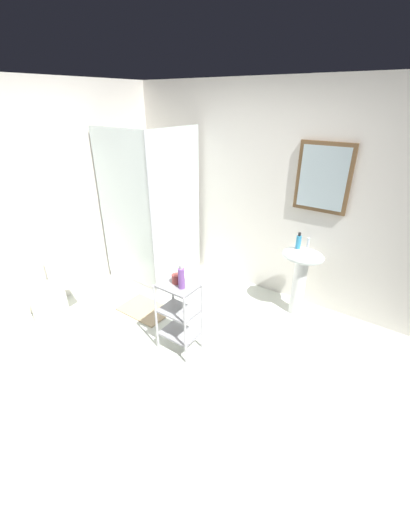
{
  "coord_description": "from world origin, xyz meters",
  "views": [
    {
      "loc": [
        1.65,
        -1.65,
        2.29
      ],
      "look_at": [
        -0.02,
        0.71,
        0.86
      ],
      "focal_mm": 22.46,
      "sensor_mm": 36.0,
      "label": 1
    }
  ],
  "objects_px": {
    "toilet": "(53,295)",
    "hand_soap_bottle": "(299,242)",
    "bath_mat": "(145,309)",
    "pedestal_sink": "(301,269)",
    "conditioner_bottle_purple": "(181,278)",
    "storage_cart": "(179,312)",
    "rinse_cup": "(176,279)",
    "shower_stall": "(154,247)"
  },
  "relations": [
    {
      "from": "pedestal_sink",
      "to": "hand_soap_bottle",
      "type": "height_order",
      "value": "hand_soap_bottle"
    },
    {
      "from": "conditioner_bottle_purple",
      "to": "bath_mat",
      "type": "relative_size",
      "value": 0.39
    },
    {
      "from": "storage_cart",
      "to": "rinse_cup",
      "type": "relative_size",
      "value": 8.31
    },
    {
      "from": "pedestal_sink",
      "to": "conditioner_bottle_purple",
      "type": "xyz_separation_m",
      "value": [
        -0.67,
        -1.27,
        0.27
      ]
    },
    {
      "from": "conditioner_bottle_purple",
      "to": "bath_mat",
      "type": "xyz_separation_m",
      "value": [
        -0.81,
        0.26,
        -0.84
      ]
    },
    {
      "from": "shower_stall",
      "to": "toilet",
      "type": "relative_size",
      "value": 2.63
    },
    {
      "from": "bath_mat",
      "to": "conditioner_bottle_purple",
      "type": "bearing_deg",
      "value": -17.98
    },
    {
      "from": "shower_stall",
      "to": "bath_mat",
      "type": "xyz_separation_m",
      "value": [
        0.44,
        -0.67,
        -0.45
      ]
    },
    {
      "from": "toilet",
      "to": "bath_mat",
      "type": "bearing_deg",
      "value": 43.63
    },
    {
      "from": "shower_stall",
      "to": "conditioner_bottle_purple",
      "type": "relative_size",
      "value": 8.54
    },
    {
      "from": "toilet",
      "to": "conditioner_bottle_purple",
      "type": "bearing_deg",
      "value": 15.53
    },
    {
      "from": "shower_stall",
      "to": "conditioner_bottle_purple",
      "type": "height_order",
      "value": "shower_stall"
    },
    {
      "from": "toilet",
      "to": "hand_soap_bottle",
      "type": "distance_m",
      "value": 2.79
    },
    {
      "from": "pedestal_sink",
      "to": "bath_mat",
      "type": "xyz_separation_m",
      "value": [
        -1.48,
        -1.01,
        -0.57
      ]
    },
    {
      "from": "conditioner_bottle_purple",
      "to": "rinse_cup",
      "type": "bearing_deg",
      "value": 157.49
    },
    {
      "from": "pedestal_sink",
      "to": "conditioner_bottle_purple",
      "type": "bearing_deg",
      "value": -117.78
    },
    {
      "from": "pedestal_sink",
      "to": "toilet",
      "type": "xyz_separation_m",
      "value": [
        -2.2,
        -1.7,
        -0.26
      ]
    },
    {
      "from": "pedestal_sink",
      "to": "hand_soap_bottle",
      "type": "distance_m",
      "value": 0.32
    },
    {
      "from": "rinse_cup",
      "to": "shower_stall",
      "type": "bearing_deg",
      "value": 142.3
    },
    {
      "from": "storage_cart",
      "to": "pedestal_sink",
      "type": "bearing_deg",
      "value": 59.88
    },
    {
      "from": "rinse_cup",
      "to": "storage_cart",
      "type": "bearing_deg",
      "value": -37.63
    },
    {
      "from": "rinse_cup",
      "to": "bath_mat",
      "type": "xyz_separation_m",
      "value": [
        -0.71,
        0.22,
        -0.78
      ]
    },
    {
      "from": "shower_stall",
      "to": "toilet",
      "type": "height_order",
      "value": "shower_stall"
    },
    {
      "from": "shower_stall",
      "to": "storage_cart",
      "type": "xyz_separation_m",
      "value": [
        1.19,
        -0.92,
        -0.03
      ]
    },
    {
      "from": "shower_stall",
      "to": "storage_cart",
      "type": "bearing_deg",
      "value": -37.7
    },
    {
      "from": "shower_stall",
      "to": "bath_mat",
      "type": "height_order",
      "value": "shower_stall"
    },
    {
      "from": "toilet",
      "to": "storage_cart",
      "type": "relative_size",
      "value": 1.03
    },
    {
      "from": "bath_mat",
      "to": "storage_cart",
      "type": "bearing_deg",
      "value": -18.44
    },
    {
      "from": "storage_cart",
      "to": "rinse_cup",
      "type": "distance_m",
      "value": 0.35
    },
    {
      "from": "rinse_cup",
      "to": "bath_mat",
      "type": "relative_size",
      "value": 0.15
    },
    {
      "from": "hand_soap_bottle",
      "to": "rinse_cup",
      "type": "xyz_separation_m",
      "value": [
        -0.69,
        -1.25,
        -0.1
      ]
    },
    {
      "from": "pedestal_sink",
      "to": "conditioner_bottle_purple",
      "type": "height_order",
      "value": "conditioner_bottle_purple"
    },
    {
      "from": "pedestal_sink",
      "to": "storage_cart",
      "type": "xyz_separation_m",
      "value": [
        -0.73,
        -1.26,
        -0.14
      ]
    },
    {
      "from": "pedestal_sink",
      "to": "toilet",
      "type": "bearing_deg",
      "value": -142.35
    },
    {
      "from": "storage_cart",
      "to": "hand_soap_bottle",
      "type": "height_order",
      "value": "hand_soap_bottle"
    },
    {
      "from": "storage_cart",
      "to": "conditioner_bottle_purple",
      "type": "height_order",
      "value": "conditioner_bottle_purple"
    },
    {
      "from": "storage_cart",
      "to": "hand_soap_bottle",
      "type": "relative_size",
      "value": 4.07
    },
    {
      "from": "hand_soap_bottle",
      "to": "bath_mat",
      "type": "distance_m",
      "value": 1.95
    },
    {
      "from": "hand_soap_bottle",
      "to": "bath_mat",
      "type": "xyz_separation_m",
      "value": [
        -1.4,
        -1.02,
        -0.88
      ]
    },
    {
      "from": "rinse_cup",
      "to": "hand_soap_bottle",
      "type": "bearing_deg",
      "value": 61.05
    },
    {
      "from": "bath_mat",
      "to": "pedestal_sink",
      "type": "bearing_deg",
      "value": 34.33
    },
    {
      "from": "conditioner_bottle_purple",
      "to": "storage_cart",
      "type": "bearing_deg",
      "value": 167.98
    }
  ]
}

